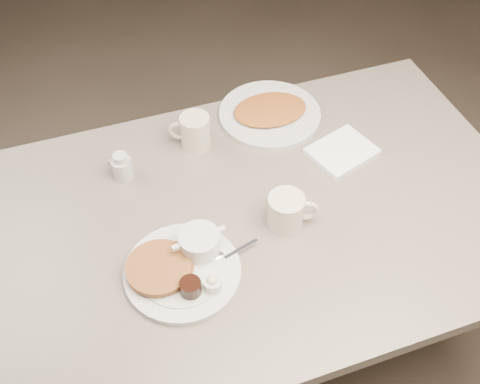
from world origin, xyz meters
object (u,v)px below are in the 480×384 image
object	(u,v)px
diner_table	(242,254)
coffee_mug_far	(194,132)
coffee_mug_near	(287,211)
hash_plate	(270,112)
main_plate	(183,265)
creamer_right	(122,167)

from	to	relation	value
diner_table	coffee_mug_far	size ratio (longest dim) A/B	11.79
coffee_mug_near	hash_plate	distance (m)	0.41
coffee_mug_near	hash_plate	xyz separation A→B (m)	(0.11, 0.39, -0.03)
diner_table	coffee_mug_near	bearing A→B (deg)	-30.17
main_plate	coffee_mug_near	distance (m)	0.29
coffee_mug_near	diner_table	bearing A→B (deg)	149.83
main_plate	creamer_right	xyz separation A→B (m)	(-0.07, 0.34, 0.01)
diner_table	creamer_right	size ratio (longest dim) A/B	18.75
main_plate	coffee_mug_far	xyz separation A→B (m)	(0.15, 0.40, 0.03)
diner_table	coffee_mug_near	xyz separation A→B (m)	(0.10, -0.06, 0.22)
coffee_mug_near	coffee_mug_far	distance (m)	0.37
main_plate	coffee_mug_far	size ratio (longest dim) A/B	2.74
coffee_mug_far	creamer_right	bearing A→B (deg)	-165.98
diner_table	hash_plate	size ratio (longest dim) A/B	4.79
creamer_right	coffee_mug_far	bearing A→B (deg)	14.02
diner_table	hash_plate	xyz separation A→B (m)	(0.20, 0.34, 0.18)
creamer_right	hash_plate	bearing A→B (deg)	12.21
diner_table	creamer_right	xyz separation A→B (m)	(-0.26, 0.24, 0.21)
coffee_mug_far	hash_plate	size ratio (longest dim) A/B	0.41
main_plate	creamer_right	distance (m)	0.35
main_plate	coffee_mug_near	bearing A→B (deg)	10.56
coffee_mug_far	diner_table	bearing A→B (deg)	-82.04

